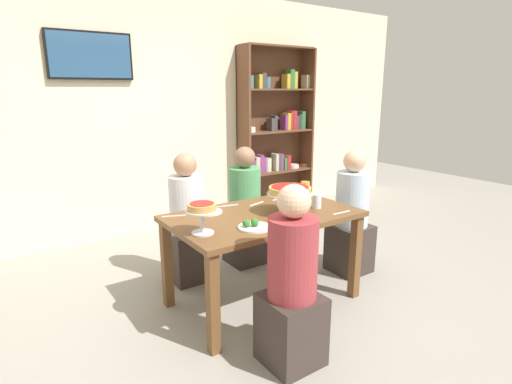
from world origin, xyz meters
TOP-DOWN VIEW (x-y plane):
  - ground_plane at (0.00, 0.00)m, footprint 12.00×12.00m
  - rear_partition at (0.00, 2.20)m, footprint 8.00×0.12m
  - dining_table at (0.00, 0.00)m, footprint 1.44×0.85m
  - bookshelf at (1.66, 2.02)m, footprint 1.16×0.30m
  - television at (-0.66, 2.11)m, footprint 0.84×0.05m
  - diner_near_left at (-0.30, -0.72)m, footprint 0.34×0.34m
  - diner_far_left at (-0.31, 0.70)m, footprint 0.34×0.34m
  - diner_far_right at (0.31, 0.73)m, footprint 0.34×0.34m
  - diner_head_east at (1.00, 0.00)m, footprint 0.34×0.34m
  - deep_dish_pizza_stand at (0.17, -0.11)m, footprint 0.35×0.35m
  - personal_pizza_stand at (-0.60, -0.14)m, footprint 0.22×0.22m
  - salad_plate_near_diner at (-0.26, -0.24)m, footprint 0.23×0.23m
  - salad_plate_far_diner at (-0.33, 0.26)m, footprint 0.21×0.21m
  - beer_glass_amber_tall at (0.62, 0.22)m, footprint 0.08×0.08m
  - water_glass_clear_near at (0.44, -0.12)m, footprint 0.07×0.07m
  - water_glass_clear_far at (0.02, -0.36)m, footprint 0.06×0.06m
  - water_glass_clear_spare at (0.44, 0.12)m, footprint 0.07×0.07m
  - cutlery_fork_near at (0.51, -0.33)m, footprint 0.18×0.02m
  - cutlery_knife_near at (-0.12, 0.34)m, footprint 0.18×0.05m
  - cutlery_fork_far at (0.11, 0.25)m, footprint 0.18×0.07m
  - cutlery_knife_far at (0.37, 0.27)m, footprint 0.18×0.04m
  - cutlery_spare_fork at (-0.60, 0.33)m, footprint 0.17×0.08m

SIDE VIEW (x-z plane):
  - ground_plane at x=0.00m, z-range 0.00..0.00m
  - diner_near_left at x=-0.30m, z-range -0.08..1.07m
  - diner_far_left at x=-0.31m, z-range -0.08..1.07m
  - diner_far_right at x=0.31m, z-range -0.08..1.07m
  - diner_head_east at x=1.00m, z-range -0.08..1.07m
  - dining_table at x=0.00m, z-range 0.27..1.01m
  - cutlery_fork_near at x=0.51m, z-range 0.74..0.74m
  - cutlery_knife_near at x=-0.12m, z-range 0.74..0.74m
  - cutlery_fork_far at x=0.11m, z-range 0.74..0.74m
  - cutlery_knife_far at x=0.37m, z-range 0.74..0.74m
  - cutlery_spare_fork at x=-0.60m, z-range 0.74..0.74m
  - salad_plate_near_diner at x=-0.26m, z-range 0.72..0.79m
  - salad_plate_far_diner at x=-0.33m, z-range 0.73..0.80m
  - water_glass_clear_far at x=0.02m, z-range 0.74..0.85m
  - water_glass_clear_spare at x=0.44m, z-range 0.74..0.85m
  - water_glass_clear_near at x=0.44m, z-range 0.74..0.85m
  - beer_glass_amber_tall at x=0.62m, z-range 0.74..0.87m
  - personal_pizza_stand at x=-0.60m, z-range 0.79..1.00m
  - deep_dish_pizza_stand at x=0.17m, z-range 0.81..1.02m
  - bookshelf at x=1.66m, z-range 0.01..2.22m
  - rear_partition at x=0.00m, z-range 0.00..2.80m
  - television at x=-0.66m, z-range 1.76..2.24m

